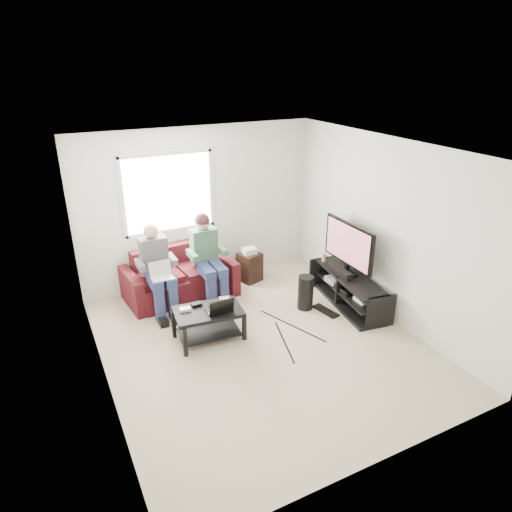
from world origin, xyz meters
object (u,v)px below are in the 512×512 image
Objects in this scene: tv at (348,245)px; subwoofer at (306,293)px; sofa at (179,279)px; end_table at (250,266)px; tv_stand at (349,292)px; coffee_table at (208,317)px.

subwoofer is (-0.65, 0.11, -0.70)m from tv.
sofa is 2.03m from subwoofer.
tv reaches higher than end_table.
end_table is at bearing 126.32° from tv.
sofa is at bearing 146.81° from tv_stand.
sofa reaches higher than coffee_table.
tv_stand is 1.43× the size of tv.
sofa is 1.25m from end_table.
tv is (2.28, 0.01, 0.63)m from coffee_table.
tv_stand is at bearing -55.53° from end_table.
end_table is (-0.34, 1.25, 0.00)m from subwoofer.
coffee_table is (-0.03, -1.38, 0.03)m from sofa.
sofa reaches higher than end_table.
tv is 1.83× the size of end_table.
coffee_table is at bearing -133.20° from end_table.
tv_stand is 1.77m from end_table.
sofa reaches higher than tv_stand.
end_table reaches higher than subwoofer.
coffee_table is at bearing -91.24° from sofa.
subwoofer reaches higher than tv_stand.
subwoofer is (1.59, -1.26, -0.03)m from sofa.
tv is (2.25, -1.37, 0.67)m from sofa.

